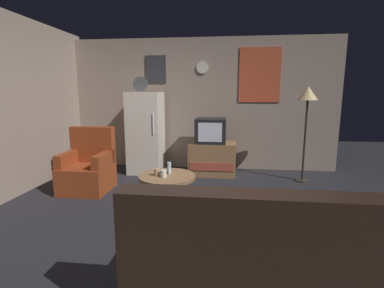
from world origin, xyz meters
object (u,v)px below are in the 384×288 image
object	(u,v)px
crt_tv	(211,131)
mug_ceramic_white	(164,174)
coffee_table	(167,192)
armchair	(88,168)
couch	(254,266)
tv_stand	(212,159)
remote_control	(164,172)
mug_ceramic_tan	(157,172)
standing_lamp	(308,101)
fridge	(146,133)
wine_glass	(169,168)

from	to	relation	value
crt_tv	mug_ceramic_white	size ratio (longest dim) A/B	6.00
coffee_table	armchair	distance (m)	1.50
couch	coffee_table	bearing A→B (deg)	120.32
tv_stand	armchair	size ratio (longest dim) A/B	0.87
remote_control	armchair	distance (m)	1.42
crt_tv	mug_ceramic_white	distance (m)	1.86
tv_stand	armchair	world-z (taller)	armchair
mug_ceramic_white	mug_ceramic_tan	xyz separation A→B (m)	(-0.09, 0.04, 0.00)
crt_tv	standing_lamp	bearing A→B (deg)	-7.57
mug_ceramic_white	mug_ceramic_tan	world-z (taller)	same
crt_tv	armchair	distance (m)	2.17
coffee_table	fridge	bearing A→B (deg)	113.73
wine_glass	armchair	world-z (taller)	armchair
tv_stand	wine_glass	size ratio (longest dim) A/B	5.60
coffee_table	remote_control	bearing A→B (deg)	126.87
mug_ceramic_tan	couch	bearing A→B (deg)	-55.93
tv_stand	mug_ceramic_tan	size ratio (longest dim) A/B	9.33
armchair	remote_control	bearing A→B (deg)	-22.23
crt_tv	standing_lamp	world-z (taller)	standing_lamp
fridge	mug_ceramic_white	distance (m)	1.96
crt_tv	coffee_table	bearing A→B (deg)	-105.26
fridge	armchair	distance (m)	1.33
mug_ceramic_white	couch	world-z (taller)	couch
tv_stand	couch	xyz separation A→B (m)	(0.44, -3.28, 0.02)
crt_tv	armchair	xyz separation A→B (m)	(-1.82, -1.07, -0.48)
fridge	mug_ceramic_white	size ratio (longest dim) A/B	19.67
couch	crt_tv	bearing A→B (deg)	98.27
wine_glass	crt_tv	bearing A→B (deg)	74.33
fridge	couch	world-z (taller)	fridge
wine_glass	remote_control	xyz separation A→B (m)	(-0.07, -0.00, -0.06)
fridge	standing_lamp	world-z (taller)	fridge
wine_glass	armchair	distance (m)	1.49
crt_tv	wine_glass	distance (m)	1.68
coffee_table	mug_ceramic_tan	distance (m)	0.30
remote_control	mug_ceramic_white	bearing A→B (deg)	-78.41
mug_ceramic_white	couch	distance (m)	1.81
coffee_table	wine_glass	distance (m)	0.32
wine_glass	mug_ceramic_white	xyz separation A→B (m)	(-0.04, -0.17, -0.03)
coffee_table	wine_glass	world-z (taller)	wine_glass
wine_glass	mug_ceramic_white	world-z (taller)	wine_glass
wine_glass	mug_ceramic_tan	distance (m)	0.18
mug_ceramic_tan	remote_control	world-z (taller)	mug_ceramic_tan
armchair	crt_tv	bearing A→B (deg)	30.35
crt_tv	mug_ceramic_white	xyz separation A→B (m)	(-0.49, -1.77, -0.31)
crt_tv	armchair	bearing A→B (deg)	-149.65
tv_stand	wine_glass	xyz separation A→B (m)	(-0.48, -1.60, 0.24)
tv_stand	coffee_table	bearing A→B (deg)	-106.32
tv_stand	coffee_table	distance (m)	1.76
tv_stand	couch	bearing A→B (deg)	-82.32
mug_ceramic_white	couch	bearing A→B (deg)	-57.59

